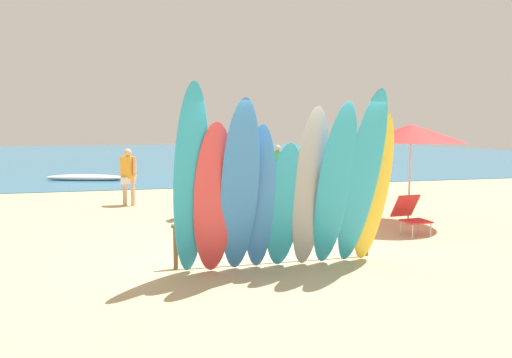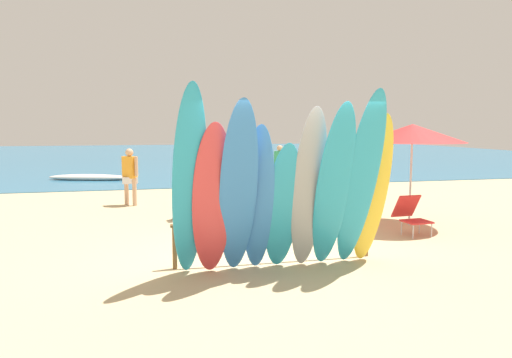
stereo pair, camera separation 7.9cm
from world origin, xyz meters
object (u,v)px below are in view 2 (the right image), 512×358
at_px(beachgoer_midbeach, 130,173).
at_px(distant_boat, 89,177).
at_px(surfboard_blue_3, 258,199).
at_px(surfboard_teal_4, 283,207).
at_px(surfboard_rack, 275,228).
at_px(surfboard_teal_7, 360,182).
at_px(surfboard_grey_5, 309,190).
at_px(surfboard_red_1, 212,201).
at_px(beachgoer_strolling, 198,178).
at_px(surfboard_blue_2, 238,190).
at_px(beachgoer_photographing, 280,164).
at_px(surfboard_teal_6, 333,188).
at_px(surfboard_teal_0, 189,184).
at_px(surfboard_yellow_8, 373,190).
at_px(beach_umbrella, 412,133).
at_px(beach_chair_red, 411,214).

bearing_deg(beachgoer_midbeach, distant_boat, -29.10).
height_order(surfboard_blue_3, surfboard_teal_4, surfboard_blue_3).
bearing_deg(surfboard_rack, surfboard_teal_7, -31.67).
relative_size(surfboard_grey_5, distant_boat, 0.75).
bearing_deg(surfboard_red_1, beachgoer_strolling, 85.75).
distance_m(surfboard_blue_2, beachgoer_midbeach, 7.05).
height_order(surfboard_red_1, beachgoer_photographing, surfboard_red_1).
distance_m(surfboard_blue_3, surfboard_teal_6, 1.12).
xyz_separation_m(surfboard_rack, beachgoer_photographing, (2.50, 8.45, 0.32)).
bearing_deg(surfboard_teal_4, beachgoer_strolling, 98.60).
bearing_deg(beachgoer_strolling, surfboard_blue_3, 28.52).
distance_m(surfboard_teal_4, surfboard_teal_7, 1.21).
relative_size(surfboard_teal_4, surfboard_teal_7, 0.70).
bearing_deg(surfboard_teal_0, beachgoer_midbeach, 95.17).
bearing_deg(surfboard_yellow_8, surfboard_teal_4, 175.14).
height_order(beachgoer_strolling, beach_umbrella, beach_umbrella).
bearing_deg(beachgoer_midbeach, surfboard_grey_5, 157.86).
bearing_deg(beachgoer_photographing, surfboard_grey_5, -36.98).
xyz_separation_m(beachgoer_strolling, beach_umbrella, (4.45, -1.86, 1.06)).
relative_size(surfboard_blue_2, surfboard_blue_3, 1.18).
bearing_deg(beachgoer_midbeach, beach_chair_red, -175.72).
relative_size(surfboard_rack, surfboard_yellow_8, 1.35).
bearing_deg(beach_umbrella, surfboard_blue_2, -148.04).
bearing_deg(beachgoer_strolling, surfboard_red_1, 19.77).
bearing_deg(beach_chair_red, beachgoer_photographing, 91.62).
bearing_deg(surfboard_teal_7, surfboard_red_1, 175.20).
height_order(surfboard_rack, distant_boat, surfboard_rack).
distance_m(surfboard_red_1, beach_chair_red, 4.69).
relative_size(surfboard_grey_5, beach_chair_red, 3.22).
relative_size(surfboard_rack, distant_boat, 0.98).
bearing_deg(surfboard_teal_4, surfboard_grey_5, -16.53).
height_order(surfboard_yellow_8, distant_boat, surfboard_yellow_8).
bearing_deg(surfboard_teal_7, beach_chair_red, 42.35).
xyz_separation_m(surfboard_blue_2, surfboard_yellow_8, (2.15, 0.17, -0.09)).
height_order(surfboard_teal_6, beachgoer_midbeach, surfboard_teal_6).
relative_size(beachgoer_strolling, beach_umbrella, 0.74).
height_order(surfboard_teal_7, beach_umbrella, surfboard_teal_7).
bearing_deg(surfboard_teal_4, beach_chair_red, 26.66).
bearing_deg(surfboard_rack, beach_umbrella, 29.58).
distance_m(surfboard_red_1, beachgoer_strolling, 4.49).
relative_size(surfboard_teal_7, beach_chair_red, 3.64).
xyz_separation_m(surfboard_blue_3, beach_chair_red, (3.58, 1.77, -0.68)).
relative_size(surfboard_teal_6, surfboard_yellow_8, 1.09).
distance_m(surfboard_blue_2, beachgoer_strolling, 4.59).
bearing_deg(beachgoer_midbeach, surfboard_blue_2, 149.38).
bearing_deg(beachgoer_photographing, beach_chair_red, -18.11).
height_order(surfboard_blue_3, beachgoer_photographing, surfboard_blue_3).
xyz_separation_m(surfboard_teal_4, beach_umbrella, (3.64, 2.52, 1.04)).
bearing_deg(surfboard_teal_4, surfboard_teal_7, -13.64).
bearing_deg(beach_umbrella, surfboard_teal_4, -145.39).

